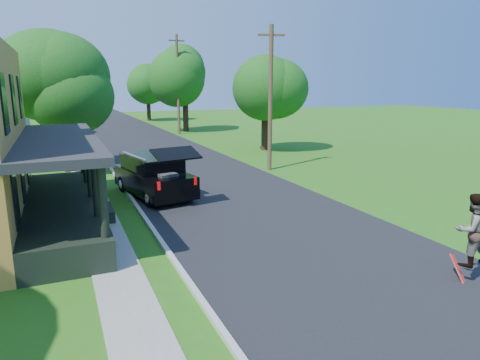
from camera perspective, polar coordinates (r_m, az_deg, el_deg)
name	(u,v)px	position (r m, az deg, el deg)	size (l,w,h in m)	color
ground	(317,254)	(13.01, 10.23, -9.67)	(140.00, 140.00, 0.00)	#2B6313
street	(162,154)	(31.12, -10.36, 3.41)	(8.00, 120.00, 0.02)	black
curb	(103,158)	(30.50, -17.79, 2.82)	(0.15, 120.00, 0.12)	#B0AFAA
sidewalk	(79,159)	(30.40, -20.70, 2.57)	(1.30, 120.00, 0.03)	gray
black_suv	(154,176)	(19.35, -11.41, 0.57)	(2.89, 5.48, 2.43)	black
skateboarder	(472,230)	(12.11, 28.53, -5.86)	(1.02, 0.87, 1.87)	black
skateboard	(458,270)	(12.55, 27.06, -10.63)	(0.33, 0.65, 0.68)	#AB1B0E
tree_left_mid	(61,81)	(26.07, -22.79, 12.06)	(6.59, 6.35, 8.00)	black
tree_left_far	(0,75)	(45.15, -29.33, 12.12)	(7.32, 7.12, 8.91)	black
tree_right_near	(265,81)	(32.37, 3.33, 13.07)	(5.80, 5.50, 7.75)	black
tree_right_mid	(184,71)	(45.67, -7.48, 14.26)	(6.10, 6.08, 9.34)	black
tree_right_far	(147,81)	(60.42, -12.28, 12.78)	(5.38, 5.23, 8.13)	black
utility_pole_near	(270,97)	(24.65, 4.08, 10.97)	(1.49, 0.51, 8.10)	#4D3A23
utility_pole_far	(178,84)	(43.26, -8.28, 12.58)	(1.60, 0.28, 9.56)	#4D3A23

